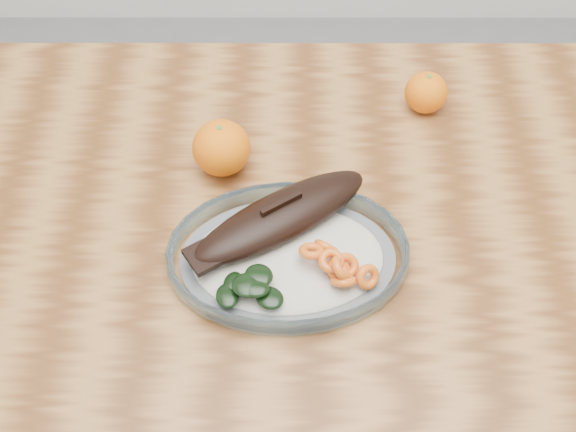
{
  "coord_description": "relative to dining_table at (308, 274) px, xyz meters",
  "views": [
    {
      "loc": [
        -0.03,
        -0.58,
        1.52
      ],
      "look_at": [
        -0.03,
        0.01,
        0.77
      ],
      "focal_mm": 45.0,
      "sensor_mm": 36.0,
      "label": 1
    }
  ],
  "objects": [
    {
      "name": "orange_left",
      "position": [
        -0.12,
        0.12,
        0.14
      ],
      "size": [
        0.08,
        0.08,
        0.08
      ],
      "primitive_type": "sphere",
      "color": "#EF4F04",
      "rests_on": "dining_table"
    },
    {
      "name": "plated_meal",
      "position": [
        -0.03,
        -0.04,
        0.12
      ],
      "size": [
        0.58,
        0.58,
        0.08
      ],
      "rotation": [
        0.0,
        0.0,
        0.05
      ],
      "color": "white",
      "rests_on": "dining_table"
    },
    {
      "name": "orange_right",
      "position": [
        0.18,
        0.24,
        0.13
      ],
      "size": [
        0.06,
        0.06,
        0.06
      ],
      "primitive_type": "sphere",
      "color": "#EF4F04",
      "rests_on": "dining_table"
    },
    {
      "name": "dining_table",
      "position": [
        0.0,
        0.0,
        0.0
      ],
      "size": [
        1.2,
        0.8,
        0.75
      ],
      "color": "#5A3215",
      "rests_on": "ground"
    }
  ]
}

